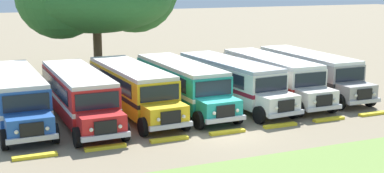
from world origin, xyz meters
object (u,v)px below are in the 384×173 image
Objects in this scene: parked_bus_slot_1 at (79,93)px; parked_bus_slot_3 at (182,83)px; parked_bus_slot_2 at (132,87)px; parked_bus_slot_0 at (16,95)px; parked_bus_slot_5 at (272,75)px; parked_bus_slot_6 at (309,71)px; parked_bus_slot_4 at (231,80)px.

parked_bus_slot_3 is at bearing 92.92° from parked_bus_slot_1.
parked_bus_slot_1 is 1.00× the size of parked_bus_slot_2.
parked_bus_slot_3 is at bearing 85.07° from parked_bus_slot_0.
parked_bus_slot_5 is at bearing 86.14° from parked_bus_slot_0.
parked_bus_slot_5 is 3.36m from parked_bus_slot_6.
parked_bus_slot_6 is at bearing 90.16° from parked_bus_slot_3.
parked_bus_slot_0 is 1.00× the size of parked_bus_slot_1.
parked_bus_slot_6 is (6.61, 0.70, 0.00)m from parked_bus_slot_4.
parked_bus_slot_2 and parked_bus_slot_3 have the same top height.
parked_bus_slot_6 is at bearing 96.97° from parked_bus_slot_5.
parked_bus_slot_2 is at bearing -89.89° from parked_bus_slot_5.
parked_bus_slot_3 is at bearing -100.20° from parked_bus_slot_4.
parked_bus_slot_5 is (6.59, 0.00, 0.00)m from parked_bus_slot_3.
parked_bus_slot_1 and parked_bus_slot_5 have the same top height.
parked_bus_slot_1 is 0.99× the size of parked_bus_slot_4.
parked_bus_slot_0 is 9.89m from parked_bus_slot_3.
parked_bus_slot_3 and parked_bus_slot_4 have the same top height.
parked_bus_slot_2 and parked_bus_slot_6 have the same top height.
parked_bus_slot_2 is 1.00× the size of parked_bus_slot_4.
parked_bus_slot_2 and parked_bus_slot_4 have the same top height.
parked_bus_slot_5 is (3.28, 0.28, 0.00)m from parked_bus_slot_4.
parked_bus_slot_4 is at bearing 84.55° from parked_bus_slot_2.
parked_bus_slot_4 is at bearing -85.27° from parked_bus_slot_5.
parked_bus_slot_5 is at bearing 87.75° from parked_bus_slot_3.
parked_bus_slot_2 is at bearing -87.81° from parked_bus_slot_6.
parked_bus_slot_4 is 3.29m from parked_bus_slot_5.
parked_bus_slot_3 and parked_bus_slot_6 have the same top height.
parked_bus_slot_3 is 6.59m from parked_bus_slot_5.
parked_bus_slot_1 and parked_bus_slot_3 have the same top height.
parked_bus_slot_5 is at bearing 90.60° from parked_bus_slot_1.
parked_bus_slot_6 is at bearing 91.58° from parked_bus_slot_1.
parked_bus_slot_0 is at bearing -89.96° from parked_bus_slot_6.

